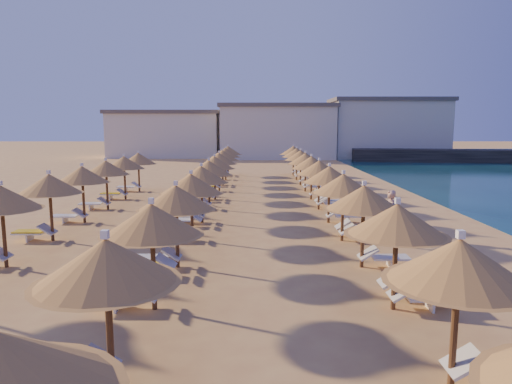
{
  "coord_description": "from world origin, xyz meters",
  "views": [
    {
      "loc": [
        -0.47,
        -17.63,
        4.48
      ],
      "look_at": [
        -0.45,
        4.0,
        1.3
      ],
      "focal_mm": 32.0,
      "sensor_mm": 36.0,
      "label": 1
    }
  ],
  "objects_px": {
    "jetty": "(478,156)",
    "beachgoer_a": "(390,214)",
    "parasol_row_east": "(324,172)",
    "parasol_row_west": "(205,172)",
    "beachgoer_c": "(324,189)"
  },
  "relations": [
    {
      "from": "parasol_row_east",
      "to": "parasol_row_west",
      "type": "relative_size",
      "value": 1.0
    },
    {
      "from": "beachgoer_c",
      "to": "parasol_row_west",
      "type": "bearing_deg",
      "value": -122.92
    },
    {
      "from": "jetty",
      "to": "beachgoer_c",
      "type": "height_order",
      "value": "beachgoer_c"
    },
    {
      "from": "parasol_row_west",
      "to": "beachgoer_a",
      "type": "distance_m",
      "value": 9.14
    },
    {
      "from": "parasol_row_east",
      "to": "beachgoer_a",
      "type": "distance_m",
      "value": 5.11
    },
    {
      "from": "jetty",
      "to": "beachgoer_c",
      "type": "relative_size",
      "value": 18.02
    },
    {
      "from": "parasol_row_east",
      "to": "beachgoer_a",
      "type": "xyz_separation_m",
      "value": [
        1.98,
        -4.54,
        -1.23
      ]
    },
    {
      "from": "parasol_row_east",
      "to": "parasol_row_west",
      "type": "height_order",
      "value": "same"
    },
    {
      "from": "parasol_row_west",
      "to": "beachgoer_c",
      "type": "bearing_deg",
      "value": 28.48
    },
    {
      "from": "parasol_row_west",
      "to": "jetty",
      "type": "bearing_deg",
      "value": 48.38
    },
    {
      "from": "jetty",
      "to": "beachgoer_a",
      "type": "bearing_deg",
      "value": -111.6
    },
    {
      "from": "beachgoer_a",
      "to": "parasol_row_east",
      "type": "bearing_deg",
      "value": -157.84
    },
    {
      "from": "jetty",
      "to": "beachgoer_a",
      "type": "height_order",
      "value": "beachgoer_a"
    },
    {
      "from": "parasol_row_east",
      "to": "beachgoer_a",
      "type": "bearing_deg",
      "value": -66.4
    },
    {
      "from": "jetty",
      "to": "parasol_row_west",
      "type": "distance_m",
      "value": 44.7
    }
  ]
}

